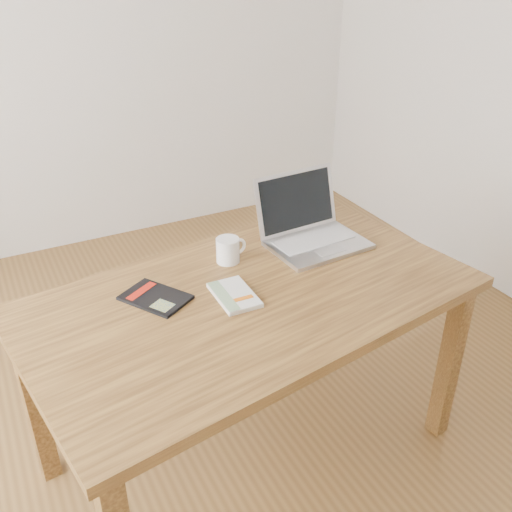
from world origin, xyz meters
name	(u,v)px	position (x,y,z in m)	size (l,w,h in m)	color
room	(154,113)	(-0.07, 0.00, 1.36)	(4.04, 4.04, 2.70)	brown
desk	(251,314)	(0.17, -0.15, 0.66)	(1.62, 1.08, 0.75)	brown
white_guidebook	(234,295)	(0.11, -0.15, 0.76)	(0.13, 0.20, 0.02)	silver
black_guidebook	(155,298)	(-0.13, -0.04, 0.76)	(0.24, 0.26, 0.01)	black
laptop	(310,229)	(0.55, 0.08, 0.80)	(0.38, 0.34, 0.25)	silver
coffee_mug	(229,250)	(0.19, 0.08, 0.80)	(0.12, 0.09, 0.09)	white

